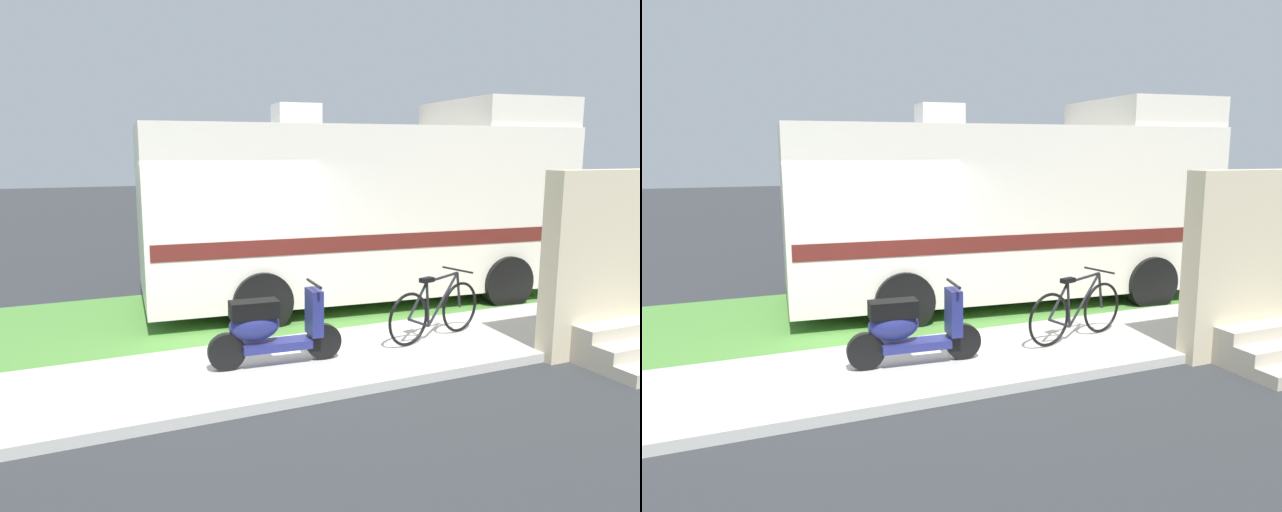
{
  "view_description": "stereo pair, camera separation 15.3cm",
  "coord_description": "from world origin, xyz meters",
  "views": [
    {
      "loc": [
        -2.18,
        -7.59,
        2.62
      ],
      "look_at": [
        1.29,
        0.3,
        1.1
      ],
      "focal_mm": 33.31,
      "sensor_mm": 36.0,
      "label": 1
    },
    {
      "loc": [
        -2.03,
        -7.65,
        2.62
      ],
      "look_at": [
        1.29,
        0.3,
        1.1
      ],
      "focal_mm": 33.31,
      "sensor_mm": 36.0,
      "label": 2
    }
  ],
  "objects": [
    {
      "name": "scooter",
      "position": [
        -0.0,
        -1.2,
        0.58
      ],
      "size": [
        1.63,
        0.5,
        0.97
      ],
      "color": "black",
      "rests_on": "ground"
    },
    {
      "name": "motorhome_rv",
      "position": [
        2.63,
        1.51,
        1.68
      ],
      "size": [
        7.41,
        3.2,
        3.52
      ],
      "color": "silver",
      "rests_on": "ground"
    },
    {
      "name": "bicycle",
      "position": [
        2.36,
        -1.13,
        0.51
      ],
      "size": [
        1.69,
        0.59,
        0.91
      ],
      "color": "black",
      "rests_on": "ground"
    },
    {
      "name": "porch_steps",
      "position": [
        4.28,
        -2.29,
        0.97
      ],
      "size": [
        2.0,
        1.26,
        2.4
      ],
      "color": "#BCB29E",
      "rests_on": "ground"
    },
    {
      "name": "bottle_green",
      "position": [
        5.39,
        -1.5,
        0.22
      ],
      "size": [
        0.08,
        0.08,
        0.23
      ],
      "color": "#19722D",
      "rests_on": "ground"
    },
    {
      "name": "pickup_truck_near",
      "position": [
        4.77,
        5.7,
        0.94
      ],
      "size": [
        5.18,
        2.43,
        1.74
      ],
      "color": "maroon",
      "rests_on": "ground"
    },
    {
      "name": "sidewalk",
      "position": [
        0.0,
        -1.2,
        0.06
      ],
      "size": [
        24.0,
        2.0,
        0.12
      ],
      "color": "beige",
      "rests_on": "ground"
    },
    {
      "name": "grass_strip",
      "position": [
        0.0,
        1.5,
        0.04
      ],
      "size": [
        24.0,
        3.4,
        0.08
      ],
      "color": "#4C8438",
      "rests_on": "ground"
    },
    {
      "name": "ground_plane",
      "position": [
        0.0,
        0.0,
        0.0
      ],
      "size": [
        80.0,
        80.0,
        0.0
      ],
      "primitive_type": "plane",
      "color": "#2D3033"
    }
  ]
}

